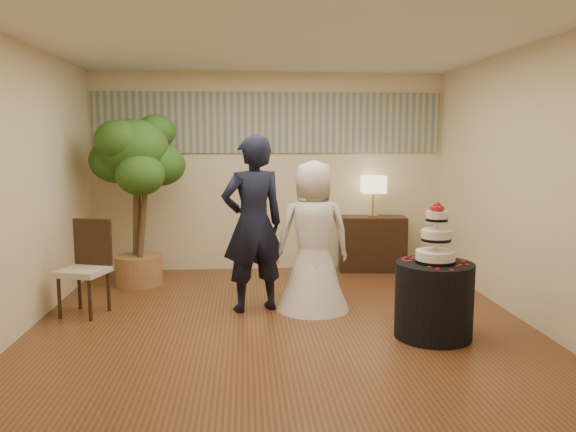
{
  "coord_description": "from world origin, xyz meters",
  "views": [
    {
      "loc": [
        -0.36,
        -5.53,
        1.85
      ],
      "look_at": [
        0.1,
        0.4,
        1.05
      ],
      "focal_mm": 35.0,
      "sensor_mm": 36.0,
      "label": 1
    }
  ],
  "objects": [
    {
      "name": "floor",
      "position": [
        0.0,
        0.0,
        0.0
      ],
      "size": [
        5.0,
        5.0,
        0.0
      ],
      "primitive_type": "cube",
      "color": "brown",
      "rests_on": "ground"
    },
    {
      "name": "ceiling",
      "position": [
        0.0,
        0.0,
        2.8
      ],
      "size": [
        5.0,
        5.0,
        0.0
      ],
      "primitive_type": "cube",
      "color": "white",
      "rests_on": "wall_back"
    },
    {
      "name": "wall_back",
      "position": [
        0.0,
        2.5,
        1.4
      ],
      "size": [
        5.0,
        0.06,
        2.8
      ],
      "primitive_type": "cube",
      "color": "beige",
      "rests_on": "ground"
    },
    {
      "name": "wall_front",
      "position": [
        0.0,
        -2.5,
        1.4
      ],
      "size": [
        5.0,
        0.06,
        2.8
      ],
      "primitive_type": "cube",
      "color": "beige",
      "rests_on": "ground"
    },
    {
      "name": "wall_left",
      "position": [
        -2.5,
        0.0,
        1.4
      ],
      "size": [
        0.06,
        5.0,
        2.8
      ],
      "primitive_type": "cube",
      "color": "beige",
      "rests_on": "ground"
    },
    {
      "name": "wall_right",
      "position": [
        2.5,
        0.0,
        1.4
      ],
      "size": [
        0.06,
        5.0,
        2.8
      ],
      "primitive_type": "cube",
      "color": "beige",
      "rests_on": "ground"
    },
    {
      "name": "mural_border",
      "position": [
        0.0,
        2.48,
        2.1
      ],
      "size": [
        4.9,
        0.02,
        0.85
      ],
      "primitive_type": "cube",
      "color": "gray",
      "rests_on": "wall_back"
    },
    {
      "name": "groom",
      "position": [
        -0.27,
        0.47,
        0.96
      ],
      "size": [
        0.8,
        0.65,
        1.91
      ],
      "primitive_type": "imported",
      "rotation": [
        0.0,
        0.0,
        3.45
      ],
      "color": "black",
      "rests_on": "floor"
    },
    {
      "name": "bride",
      "position": [
        0.38,
        0.46,
        0.82
      ],
      "size": [
        0.85,
        0.84,
        1.65
      ],
      "primitive_type": "imported",
      "rotation": [
        0.0,
        0.0,
        3.2
      ],
      "color": "white",
      "rests_on": "floor"
    },
    {
      "name": "cake_table",
      "position": [
        1.41,
        -0.51,
        0.36
      ],
      "size": [
        0.73,
        0.73,
        0.72
      ],
      "primitive_type": "cylinder",
      "rotation": [
        0.0,
        0.0,
        0.01
      ],
      "color": "black",
      "rests_on": "floor"
    },
    {
      "name": "wedding_cake",
      "position": [
        1.41,
        -0.51,
        1.0
      ],
      "size": [
        0.37,
        0.37,
        0.57
      ],
      "primitive_type": null,
      "color": "white",
      "rests_on": "cake_table"
    },
    {
      "name": "console",
      "position": [
        1.45,
        2.25,
        0.39
      ],
      "size": [
        0.97,
        0.51,
        0.78
      ],
      "primitive_type": "cube",
      "rotation": [
        0.0,
        0.0,
        -0.1
      ],
      "color": "black",
      "rests_on": "floor"
    },
    {
      "name": "table_lamp",
      "position": [
        1.45,
        2.25,
        1.07
      ],
      "size": [
        0.31,
        0.31,
        0.58
      ],
      "primitive_type": null,
      "color": "#D1BF8A",
      "rests_on": "console"
    },
    {
      "name": "ficus_tree",
      "position": [
        -1.73,
        1.69,
        1.12
      ],
      "size": [
        1.27,
        1.27,
        2.24
      ],
      "primitive_type": null,
      "rotation": [
        0.0,
        0.0,
        -1.35
      ],
      "color": "#2C571B",
      "rests_on": "floor"
    },
    {
      "name": "side_chair",
      "position": [
        -2.08,
        0.44,
        0.5
      ],
      "size": [
        0.59,
        0.6,
        1.01
      ],
      "primitive_type": null,
      "rotation": [
        0.0,
        0.0,
        -0.31
      ],
      "color": "black",
      "rests_on": "floor"
    }
  ]
}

